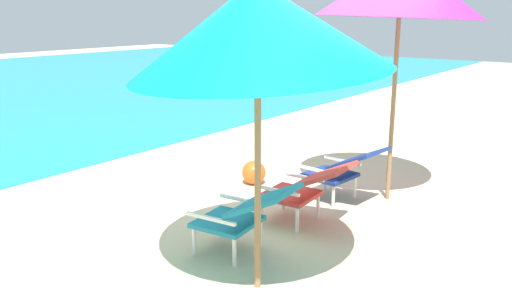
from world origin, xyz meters
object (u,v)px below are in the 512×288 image
at_px(lounge_chair_left, 244,212).
at_px(beach_umbrella_left, 258,27).
at_px(beach_ball, 254,172).
at_px(lounge_chair_right, 343,168).
at_px(lounge_chair_center, 305,186).

relative_size(lounge_chair_left, beach_umbrella_left, 0.37).
xyz_separation_m(lounge_chair_left, beach_ball, (1.61, 1.14, -0.26)).
xyz_separation_m(lounge_chair_right, beach_umbrella_left, (-2.07, -0.39, 1.58)).
bearing_deg(lounge_chair_right, lounge_chair_center, -179.29).
xyz_separation_m(lounge_chair_center, beach_umbrella_left, (-1.28, -0.38, 1.58)).
bearing_deg(beach_ball, lounge_chair_left, -144.68).
xyz_separation_m(lounge_chair_center, beach_ball, (0.69, 1.19, -0.26)).
height_order(lounge_chair_center, beach_ball, lounge_chair_center).
bearing_deg(lounge_chair_left, beach_umbrella_left, -130.68).
bearing_deg(lounge_chair_center, lounge_chair_right, 0.71).
height_order(lounge_chair_center, beach_umbrella_left, beach_umbrella_left).
bearing_deg(beach_ball, lounge_chair_right, -85.30).
bearing_deg(lounge_chair_center, beach_ball, 59.71).
distance_m(lounge_chair_center, beach_umbrella_left, 2.07).
relative_size(lounge_chair_center, lounge_chair_right, 0.99).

